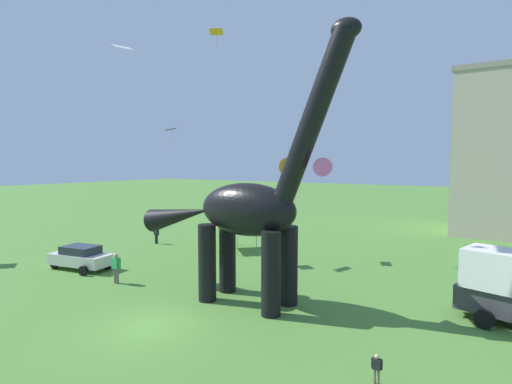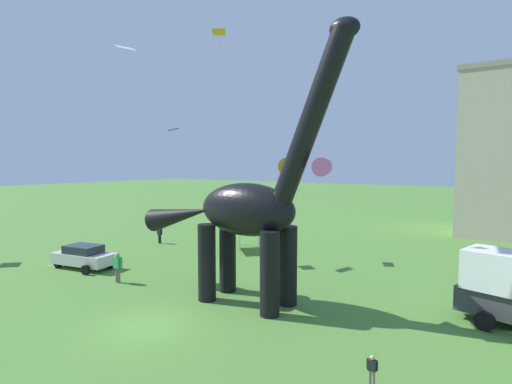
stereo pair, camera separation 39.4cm
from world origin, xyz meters
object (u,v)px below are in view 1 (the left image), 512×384
kite_mid_center (123,47)px  kite_high_left (286,165)px  person_watching_child (377,366)px  kite_trailing (316,167)px  kite_far_left (171,129)px  kite_near_low (216,32)px  person_vendor_side (116,265)px  person_photographer (156,233)px  festival_canopy_tent (233,218)px  dinosaur_sculpture (246,209)px  parked_sedan_left (81,257)px

kite_mid_center → kite_high_left: kite_mid_center is taller
person_watching_child → kite_trailing: kite_trailing is taller
kite_far_left → kite_near_low: kite_near_low is taller
kite_near_low → person_vendor_side: bearing=-90.1°
person_photographer → festival_canopy_tent: size_ratio=0.49×
festival_canopy_tent → dinosaur_sculpture: bearing=-51.3°
kite_far_left → kite_near_low: (1.71, 3.22, 7.48)m
person_photographer → kite_far_left: 10.26m
kite_trailing → parked_sedan_left: bearing=-174.1°
person_vendor_side → kite_trailing: kite_trailing is taller
festival_canopy_tent → kite_trailing: 14.54m
dinosaur_sculpture → kite_mid_center: size_ratio=7.74×
kite_mid_center → kite_trailing: kite_mid_center is taller
kite_far_left → kite_trailing: (13.11, -3.90, -2.61)m
dinosaur_sculpture → person_photographer: (-14.70, 7.89, -3.77)m
person_watching_child → person_vendor_side: person_vendor_side is taller
person_vendor_side → person_photographer: (-6.58, 9.37, -0.15)m
dinosaur_sculpture → kite_mid_center: kite_mid_center is taller
kite_trailing → kite_high_left: kite_trailing is taller
dinosaur_sculpture → person_photographer: size_ratio=8.46×
festival_canopy_tent → kite_high_left: (4.79, -0.07, 4.29)m
festival_canopy_tent → person_watching_child: bearing=-41.6°
person_photographer → kite_trailing: size_ratio=0.50×
parked_sedan_left → kite_high_left: (9.87, 10.15, 6.03)m
person_watching_child → kite_trailing: 9.07m
dinosaur_sculpture → kite_near_low: 16.74m
parked_sedan_left → kite_mid_center: bearing=92.5°
kite_near_low → kite_high_left: (5.26, 1.39, -10.08)m
parked_sedan_left → person_photographer: 8.78m
person_vendor_side → kite_mid_center: size_ratio=1.06×
parked_sedan_left → person_vendor_side: size_ratio=2.48×
kite_near_low → kite_high_left: bearing=14.8°
person_watching_child → kite_mid_center: bearing=81.4°
kite_near_low → kite_far_left: bearing=-118.0°
festival_canopy_tent → kite_mid_center: 15.48m
person_vendor_side → kite_mid_center: 16.50m
dinosaur_sculpture → kite_far_left: size_ratio=9.87×
kite_mid_center → kite_near_low: bearing=36.6°
person_photographer → dinosaur_sculpture: bearing=-173.9°
parked_sedan_left → kite_trailing: bearing=-3.6°
person_watching_child → kite_far_left: 21.48m
kite_mid_center → kite_trailing: 19.37m
parked_sedan_left → kite_high_left: size_ratio=3.00×
parked_sedan_left → kite_far_left: bearing=52.9°
dinosaur_sculpture → festival_canopy_tent: dinosaur_sculpture is taller
parked_sedan_left → kite_high_left: bearing=36.3°
person_photographer → kite_mid_center: bearing=138.4°
kite_near_low → kite_trailing: 16.80m
parked_sedan_left → kite_near_low: (4.62, 8.76, 16.11)m
person_vendor_side → person_photographer: bearing=80.8°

